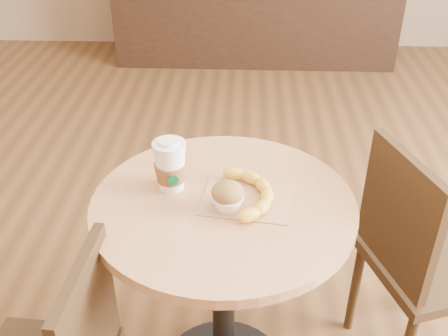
% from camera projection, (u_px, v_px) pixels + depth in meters
% --- Properties ---
extents(cafe_table, '(0.72, 0.72, 0.75)m').
position_uv_depth(cafe_table, '(223.00, 259.00, 1.53)').
color(cafe_table, black).
rests_on(cafe_table, ground).
extents(chair_right, '(0.47, 0.47, 0.85)m').
position_uv_depth(chair_right, '(419.00, 257.00, 1.65)').
color(chair_right, '#322111').
rests_on(chair_right, ground).
extents(kraft_bag, '(0.26, 0.21, 0.00)m').
position_uv_depth(kraft_bag, '(247.00, 200.00, 1.42)').
color(kraft_bag, '#A87B51').
rests_on(kraft_bag, cafe_table).
extents(coffee_cup, '(0.09, 0.09, 0.15)m').
position_uv_depth(coffee_cup, '(170.00, 167.00, 1.44)').
color(coffee_cup, white).
rests_on(coffee_cup, cafe_table).
extents(muffin, '(0.09, 0.09, 0.08)m').
position_uv_depth(muffin, '(228.00, 196.00, 1.37)').
color(muffin, white).
rests_on(muffin, kraft_bag).
extents(banana, '(0.19, 0.28, 0.04)m').
position_uv_depth(banana, '(250.00, 193.00, 1.41)').
color(banana, gold).
rests_on(banana, kraft_bag).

